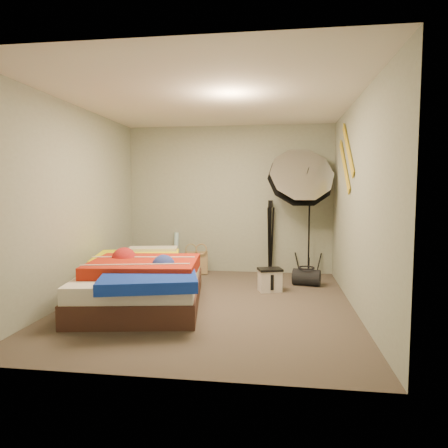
% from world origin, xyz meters
% --- Properties ---
extents(floor, '(4.00, 4.00, 0.00)m').
position_xyz_m(floor, '(0.00, 0.00, 0.00)').
color(floor, brown).
rests_on(floor, ground).
extents(ceiling, '(4.00, 4.00, 0.00)m').
position_xyz_m(ceiling, '(0.00, 0.00, 2.50)').
color(ceiling, silver).
rests_on(ceiling, wall_back).
extents(wall_back, '(3.50, 0.00, 3.50)m').
position_xyz_m(wall_back, '(0.00, 2.00, 1.25)').
color(wall_back, '#9BA593').
rests_on(wall_back, floor).
extents(wall_front, '(3.50, 0.00, 3.50)m').
position_xyz_m(wall_front, '(0.00, -2.00, 1.25)').
color(wall_front, '#9BA593').
rests_on(wall_front, floor).
extents(wall_left, '(0.00, 4.00, 4.00)m').
position_xyz_m(wall_left, '(-1.75, 0.00, 1.25)').
color(wall_left, '#9BA593').
rests_on(wall_left, floor).
extents(wall_right, '(0.00, 4.00, 4.00)m').
position_xyz_m(wall_right, '(1.75, 0.00, 1.25)').
color(wall_right, '#9BA593').
rests_on(wall_right, floor).
extents(tote_bag, '(0.40, 0.22, 0.39)m').
position_xyz_m(tote_bag, '(-0.52, 1.70, 0.19)').
color(tote_bag, tan).
rests_on(tote_bag, floor).
extents(wrapping_roll, '(0.08, 0.19, 0.68)m').
position_xyz_m(wrapping_roll, '(-0.92, 1.90, 0.34)').
color(wrapping_roll, '#72CEE3').
rests_on(wrapping_roll, floor).
extents(camera_case, '(0.35, 0.29, 0.30)m').
position_xyz_m(camera_case, '(0.73, 0.71, 0.15)').
color(camera_case, silver).
rests_on(camera_case, floor).
extents(duffel_bag, '(0.44, 0.32, 0.24)m').
position_xyz_m(duffel_bag, '(1.27, 1.13, 0.12)').
color(duffel_bag, black).
rests_on(duffel_bag, floor).
extents(wall_stripe_upper, '(0.02, 0.91, 0.78)m').
position_xyz_m(wall_stripe_upper, '(1.73, 0.60, 1.95)').
color(wall_stripe_upper, gold).
rests_on(wall_stripe_upper, wall_right).
extents(wall_stripe_lower, '(0.02, 0.91, 0.78)m').
position_xyz_m(wall_stripe_lower, '(1.73, 0.85, 1.75)').
color(wall_stripe_lower, gold).
rests_on(wall_stripe_lower, wall_right).
extents(bed, '(1.76, 2.31, 0.59)m').
position_xyz_m(bed, '(-0.82, -0.12, 0.29)').
color(bed, '#472921').
rests_on(bed, floor).
extents(photo_umbrella, '(1.25, 0.87, 2.20)m').
position_xyz_m(photo_umbrella, '(1.18, 1.65, 1.58)').
color(photo_umbrella, black).
rests_on(photo_umbrella, floor).
extents(camera_tripod, '(0.08, 0.08, 1.24)m').
position_xyz_m(camera_tripod, '(0.71, 1.87, 0.71)').
color(camera_tripod, black).
rests_on(camera_tripod, floor).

